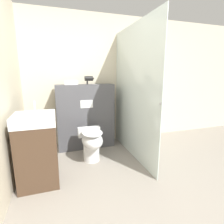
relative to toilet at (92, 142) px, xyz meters
name	(u,v)px	position (x,y,z in m)	size (l,w,h in m)	color
ground_plane	(143,204)	(0.32, -1.13, -0.32)	(12.00, 12.00, 0.00)	gray
wall_back	(97,81)	(0.32, 0.87, 0.93)	(8.00, 0.06, 2.50)	beige
partition_panel	(86,117)	(0.02, 0.61, 0.28)	(1.05, 0.31, 1.20)	#4C4C51
shower_glass	(133,93)	(0.72, 0.02, 0.75)	(0.04, 1.64, 2.15)	silver
toilet	(92,142)	(0.00, 0.00, 0.00)	(0.37, 0.56, 0.52)	white
sink_vanity	(37,149)	(-0.76, -0.37, 0.14)	(0.48, 0.46, 1.06)	#473323
hair_drier	(89,79)	(0.11, 0.62, 0.98)	(0.17, 0.09, 0.15)	black
folded_towel	(71,82)	(-0.22, 0.63, 0.92)	(0.23, 0.12, 0.08)	white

